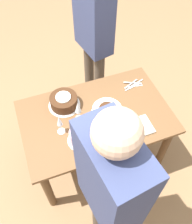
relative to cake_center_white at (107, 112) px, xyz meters
name	(u,v)px	position (x,y,z in m)	size (l,w,h in m)	color
ground_plane	(96,155)	(0.08, -0.03, -0.77)	(12.00, 12.00, 0.00)	#8E6B47
dining_table	(96,124)	(0.08, -0.03, -0.18)	(1.26, 0.80, 0.73)	brown
cake_center_white	(107,112)	(0.00, 0.00, 0.00)	(0.29, 0.29, 0.11)	white
cake_front_chocolate	(64,101)	(0.30, -0.24, 0.00)	(0.28, 0.28, 0.12)	white
cake_back_decorated	(81,136)	(0.28, 0.15, 0.01)	(0.21, 0.21, 0.12)	white
wine_glass_near	(59,122)	(0.40, 0.02, 0.09)	(0.07, 0.07, 0.20)	silver
wine_glass_far	(78,108)	(0.23, -0.06, 0.09)	(0.06, 0.06, 0.20)	silver
fork_pile	(133,85)	(-0.36, -0.24, -0.04)	(0.22, 0.11, 0.01)	silver
napkin_stack	(141,126)	(-0.22, 0.20, -0.04)	(0.18, 0.18, 0.02)	silver
person_cutting	(94,30)	(-0.17, -0.79, 0.24)	(0.29, 0.44, 1.67)	#4C4238
person_watching	(110,191)	(0.28, 0.72, 0.30)	(0.27, 0.43, 1.77)	#4C4238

